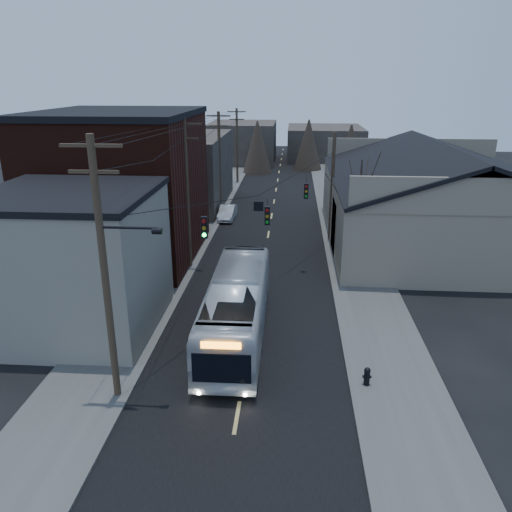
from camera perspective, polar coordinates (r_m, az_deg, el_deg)
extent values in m
plane|color=black|center=(18.56, -2.93, -21.72)|extent=(160.00, 160.00, 0.00)
cube|color=black|center=(45.54, 1.68, 3.95)|extent=(9.00, 110.00, 0.02)
cube|color=#474744|center=(46.26, -6.41, 4.14)|extent=(4.00, 110.00, 0.12)
cube|color=#474744|center=(45.72, 9.86, 3.79)|extent=(4.00, 110.00, 0.12)
cube|color=slate|center=(26.76, -20.09, -0.75)|extent=(8.00, 8.00, 7.00)
cube|color=black|center=(36.59, -14.98, 7.47)|extent=(10.00, 12.00, 10.00)
cube|color=#322D28|center=(51.86, -8.66, 9.61)|extent=(9.00, 14.00, 7.00)
cube|color=#7E715C|center=(41.54, 19.66, 4.83)|extent=(16.00, 20.00, 5.00)
cube|color=black|center=(39.92, 14.66, 10.36)|extent=(8.16, 20.60, 2.86)
cube|color=black|center=(42.08, 25.58, 9.55)|extent=(8.16, 20.60, 2.86)
cube|color=#322D28|center=(79.76, -1.53, 12.86)|extent=(10.00, 12.00, 6.00)
cube|color=#322D28|center=(84.55, 7.85, 12.73)|extent=(12.00, 14.00, 5.00)
cone|color=black|center=(35.22, 11.63, 4.93)|extent=(0.40, 0.40, 7.20)
cylinder|color=#382B1E|center=(19.48, -16.86, -2.34)|extent=(0.28, 0.28, 10.50)
cube|color=#382B1E|center=(18.32, -18.36, 11.90)|extent=(2.20, 0.12, 0.12)
cylinder|color=#382B1E|center=(33.36, -7.88, 6.82)|extent=(0.28, 0.28, 10.00)
cube|color=#382B1E|center=(32.68, -8.26, 14.71)|extent=(2.20, 0.12, 0.12)
cylinder|color=#382B1E|center=(47.93, -4.18, 10.49)|extent=(0.28, 0.28, 9.50)
cube|color=#382B1E|center=(47.44, -4.31, 15.68)|extent=(2.20, 0.12, 0.12)
cylinder|color=#382B1E|center=(62.70, -2.18, 12.42)|extent=(0.28, 0.28, 9.00)
cube|color=#382B1E|center=(62.32, -2.23, 16.16)|extent=(2.20, 0.12, 0.12)
cylinder|color=#382B1E|center=(39.76, 8.68, 7.72)|extent=(0.28, 0.28, 8.50)
cube|color=black|center=(22.58, -5.91, 3.27)|extent=(0.28, 0.20, 1.00)
cube|color=black|center=(26.76, 1.29, 4.63)|extent=(0.28, 0.20, 1.00)
cube|color=black|center=(32.56, 5.76, 7.41)|extent=(0.28, 0.20, 1.00)
imported|color=silver|center=(24.82, -2.23, -5.84)|extent=(2.77, 11.51, 3.20)
imported|color=#B0B4B9|center=(46.23, -3.30, 4.97)|extent=(1.44, 3.92, 1.28)
cylinder|color=black|center=(21.99, 12.55, -13.43)|extent=(0.25, 0.25, 0.63)
sphere|color=black|center=(21.81, 12.62, -12.66)|extent=(0.27, 0.27, 0.27)
cylinder|color=black|center=(21.96, 12.56, -13.31)|extent=(0.37, 0.14, 0.13)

